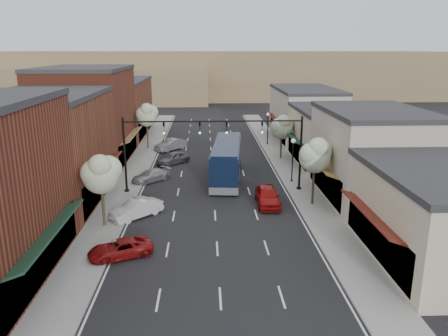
{
  "coord_description": "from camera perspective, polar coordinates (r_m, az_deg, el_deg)",
  "views": [
    {
      "loc": [
        -0.68,
        -30.58,
        12.91
      ],
      "look_at": [
        0.98,
        8.23,
        2.2
      ],
      "focal_mm": 35.0,
      "sensor_mm": 36.0,
      "label": 1
    }
  ],
  "objects": [
    {
      "name": "tree_left_near",
      "position": [
        32.63,
        -15.77,
        -0.63
      ],
      "size": [
        2.85,
        2.65,
        5.69
      ],
      "color": "#47382B",
      "rests_on": "ground"
    },
    {
      "name": "parked_car_d",
      "position": [
        50.46,
        -6.69,
        1.32
      ],
      "size": [
        4.13,
        4.12,
        1.42
      ],
      "primitive_type": "imported",
      "rotation": [
        0.0,
        0.0,
        -0.79
      ],
      "color": "#54565B",
      "rests_on": "ground"
    },
    {
      "name": "bldg_left_midnear",
      "position": [
        39.87,
        -22.27,
        2.3
      ],
      "size": [
        10.14,
        14.1,
        9.4
      ],
      "color": "brown",
      "rests_on": "ground"
    },
    {
      "name": "parked_car_e",
      "position": [
        57.33,
        -6.96,
        3.05
      ],
      "size": [
        4.21,
        4.4,
        1.49
      ],
      "primitive_type": "imported",
      "rotation": [
        0.0,
        0.0,
        -0.74
      ],
      "color": "gray",
      "rests_on": "ground"
    },
    {
      "name": "lamp_post_near",
      "position": [
        43.1,
        8.97,
        1.94
      ],
      "size": [
        0.44,
        0.44,
        4.44
      ],
      "color": "black",
      "rests_on": "ground"
    },
    {
      "name": "tree_right_far",
      "position": [
        52.1,
        7.6,
        5.42
      ],
      "size": [
        2.85,
        2.65,
        5.43
      ],
      "color": "#47382B",
      "rests_on": "ground"
    },
    {
      "name": "signal_mast_right",
      "position": [
        39.96,
        6.69,
        3.34
      ],
      "size": [
        8.22,
        0.46,
        7.0
      ],
      "color": "black",
      "rests_on": "ground"
    },
    {
      "name": "tree_left_far",
      "position": [
        57.63,
        -10.05,
        6.89
      ],
      "size": [
        2.85,
        2.65,
        6.13
      ],
      "color": "#47382B",
      "rests_on": "ground"
    },
    {
      "name": "bldg_right_near",
      "position": [
        30.18,
        26.31,
        -5.59
      ],
      "size": [
        9.14,
        12.1,
        5.9
      ],
      "color": "beige",
      "rests_on": "ground"
    },
    {
      "name": "bldg_left_far",
      "position": [
        68.51,
        -13.95,
        7.63
      ],
      "size": [
        10.14,
        18.1,
        8.4
      ],
      "color": "brown",
      "rests_on": "ground"
    },
    {
      "name": "sidewalk_left",
      "position": [
        51.32,
        -11.02,
        0.64
      ],
      "size": [
        2.8,
        73.0,
        0.15
      ],
      "primitive_type": "cube",
      "color": "gray",
      "rests_on": "ground"
    },
    {
      "name": "ground",
      "position": [
        33.2,
        -1.09,
        -7.47
      ],
      "size": [
        160.0,
        160.0,
        0.0
      ],
      "primitive_type": "plane",
      "color": "black",
      "rests_on": "ground"
    },
    {
      "name": "bldg_right_midnear",
      "position": [
        40.33,
        18.55,
        1.7
      ],
      "size": [
        9.14,
        12.1,
        7.9
      ],
      "color": "beige",
      "rests_on": "ground"
    },
    {
      "name": "bldg_right_midfar",
      "position": [
        51.6,
        13.82,
        4.08
      ],
      "size": [
        9.14,
        12.1,
        6.4
      ],
      "color": "beige",
      "rests_on": "ground"
    },
    {
      "name": "parked_car_b",
      "position": [
        35.09,
        -11.38,
        -5.25
      ],
      "size": [
        4.16,
        4.07,
        1.42
      ],
      "primitive_type": "imported",
      "rotation": [
        0.0,
        0.0,
        -0.81
      ],
      "color": "silver",
      "rests_on": "ground"
    },
    {
      "name": "hill_near",
      "position": [
        111.63,
        -15.28,
        10.31
      ],
      "size": [
        50.0,
        20.0,
        8.0
      ],
      "primitive_type": "cube",
      "color": "#7A6647",
      "rests_on": "ground"
    },
    {
      "name": "red_hatchback",
      "position": [
        37.21,
        5.7,
        -3.65
      ],
      "size": [
        1.95,
        4.74,
        1.61
      ],
      "primitive_type": "imported",
      "rotation": [
        0.0,
        0.0,
        -0.01
      ],
      "color": "maroon",
      "rests_on": "ground"
    },
    {
      "name": "curb_right",
      "position": [
        51.31,
        6.24,
        0.84
      ],
      "size": [
        0.25,
        73.0,
        0.17
      ],
      "primitive_type": "cube",
      "color": "gray",
      "rests_on": "ground"
    },
    {
      "name": "tree_right_near",
      "position": [
        36.68,
        11.88,
        1.74
      ],
      "size": [
        2.85,
        2.65,
        5.95
      ],
      "color": "#47382B",
      "rests_on": "ground"
    },
    {
      "name": "parked_car_a",
      "position": [
        29.01,
        -13.38,
        -10.21
      ],
      "size": [
        4.5,
        3.39,
        1.14
      ],
      "primitive_type": "imported",
      "rotation": [
        0.0,
        0.0,
        -1.15
      ],
      "color": "maroon",
      "rests_on": "ground"
    },
    {
      "name": "coach_bus",
      "position": [
        44.33,
        0.37,
        1.07
      ],
      "size": [
        3.78,
        12.29,
        3.7
      ],
      "rotation": [
        0.0,
        0.0,
        -0.1
      ],
      "color": "black",
      "rests_on": "ground"
    },
    {
      "name": "parked_car_c",
      "position": [
        44.14,
        -9.53,
        -1.0
      ],
      "size": [
        4.17,
        4.05,
        1.2
      ],
      "primitive_type": "imported",
      "rotation": [
        0.0,
        0.0,
        -0.82
      ],
      "color": "#A3A2A8",
      "rests_on": "ground"
    },
    {
      "name": "sidewalk_right",
      "position": [
        51.54,
        7.78,
        0.85
      ],
      "size": [
        2.8,
        73.0,
        0.15
      ],
      "primitive_type": "cube",
      "color": "gray",
      "rests_on": "ground"
    },
    {
      "name": "lamp_post_far",
      "position": [
        60.02,
        5.74,
        5.84
      ],
      "size": [
        0.44,
        0.44,
        4.44
      ],
      "color": "black",
      "rests_on": "ground"
    },
    {
      "name": "curb_left",
      "position": [
        51.12,
        -9.47,
        0.66
      ],
      "size": [
        0.25,
        73.0,
        0.17
      ],
      "primitive_type": "cube",
      "color": "gray",
      "rests_on": "ground"
    },
    {
      "name": "bldg_left_midfar",
      "position": [
        52.9,
        -17.39,
        6.56
      ],
      "size": [
        10.14,
        14.1,
        10.9
      ],
      "color": "brown",
      "rests_on": "ground"
    },
    {
      "name": "bldg_right_far",
      "position": [
        64.88,
        10.47,
        6.96
      ],
      "size": [
        9.14,
        16.1,
        7.4
      ],
      "color": "beige",
      "rests_on": "ground"
    },
    {
      "name": "hill_far",
      "position": [
        120.78,
        -2.17,
        12.12
      ],
      "size": [
        120.0,
        30.0,
        12.0
      ],
      "primitive_type": "cube",
      "color": "#7A6647",
      "rests_on": "ground"
    },
    {
      "name": "signal_mast_left",
      "position": [
        39.77,
        -9.54,
        3.17
      ],
      "size": [
        8.22,
        0.46,
        7.0
      ],
      "color": "black",
      "rests_on": "ground"
    }
  ]
}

